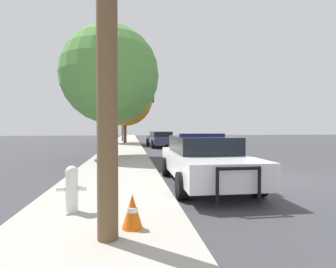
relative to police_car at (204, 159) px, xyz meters
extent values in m
plane|color=#3D3D42|center=(2.42, 0.40, -0.75)|extent=(110.00, 110.00, 0.00)
cube|color=#ADA89E|center=(-2.68, 0.40, -0.69)|extent=(3.00, 110.00, 0.13)
cube|color=white|center=(0.00, -0.06, -0.12)|extent=(2.00, 4.95, 0.61)
cube|color=black|center=(0.00, 0.19, 0.42)|extent=(1.70, 2.58, 0.48)
cylinder|color=black|center=(0.92, -1.60, -0.43)|extent=(0.25, 0.65, 0.64)
cylinder|color=black|center=(-0.97, -1.57, -0.43)|extent=(0.25, 0.65, 0.64)
cylinder|color=black|center=(0.97, 1.46, -0.43)|extent=(0.25, 0.65, 0.64)
cylinder|color=black|center=(-0.93, 1.48, -0.43)|extent=(0.25, 0.65, 0.64)
cylinder|color=black|center=(0.40, -2.65, -0.21)|extent=(0.07, 0.07, 0.73)
cylinder|color=black|center=(-0.47, -2.63, -0.21)|extent=(0.07, 0.07, 0.73)
cylinder|color=black|center=(-0.04, -2.64, 0.12)|extent=(0.92, 0.08, 0.07)
cube|color=navy|center=(0.00, 0.19, 0.71)|extent=(1.39, 0.22, 0.09)
cube|color=navy|center=(0.97, -0.07, -0.09)|extent=(0.06, 3.55, 0.17)
cylinder|color=white|center=(-3.22, -2.56, -0.27)|extent=(0.22, 0.22, 0.70)
sphere|color=white|center=(-3.22, -2.56, 0.11)|extent=(0.23, 0.23, 0.23)
cylinder|color=white|center=(-3.41, -2.56, -0.20)|extent=(0.15, 0.09, 0.09)
cylinder|color=white|center=(-3.04, -2.56, -0.20)|extent=(0.15, 0.09, 0.09)
cylinder|color=#424247|center=(-3.15, 24.59, 2.25)|extent=(0.16, 0.16, 5.74)
cylinder|color=#424247|center=(-1.29, 24.59, 4.97)|extent=(3.72, 0.11, 0.11)
cube|color=black|center=(0.57, 24.59, 4.52)|extent=(0.30, 0.24, 0.90)
sphere|color=red|center=(0.57, 24.46, 4.82)|extent=(0.20, 0.20, 0.20)
sphere|color=orange|center=(0.57, 24.46, 4.52)|extent=(0.20, 0.20, 0.20)
sphere|color=green|center=(0.57, 24.46, 4.22)|extent=(0.20, 0.20, 0.20)
cube|color=#333856|center=(0.45, 15.43, -0.09)|extent=(2.18, 4.73, 0.59)
cube|color=black|center=(0.47, 15.20, 0.42)|extent=(1.76, 2.50, 0.43)
cylinder|color=black|center=(-0.55, 16.78, -0.39)|extent=(0.29, 0.74, 0.72)
cylinder|color=black|center=(1.24, 16.92, -0.39)|extent=(0.29, 0.74, 0.72)
cylinder|color=black|center=(-0.34, 13.94, -0.39)|extent=(0.29, 0.74, 0.72)
cylinder|color=black|center=(1.46, 14.07, -0.39)|extent=(0.29, 0.74, 0.72)
cylinder|color=brown|center=(-3.24, 6.98, 0.87)|extent=(0.42, 0.42, 2.99)
sphere|color=#5B9947|center=(-3.24, 6.98, 3.82)|extent=(5.28, 5.28, 5.28)
cylinder|color=brown|center=(-2.74, 20.42, 0.93)|extent=(0.34, 0.34, 3.10)
sphere|color=#B77F28|center=(-2.74, 20.42, 4.08)|extent=(5.83, 5.83, 5.83)
cone|color=orange|center=(-2.13, -3.53, -0.36)|extent=(0.32, 0.32, 0.53)
cylinder|color=white|center=(-2.13, -3.53, -0.33)|extent=(0.18, 0.18, 0.07)
camera|label=1|loc=(-2.15, -7.55, 0.91)|focal=28.00mm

